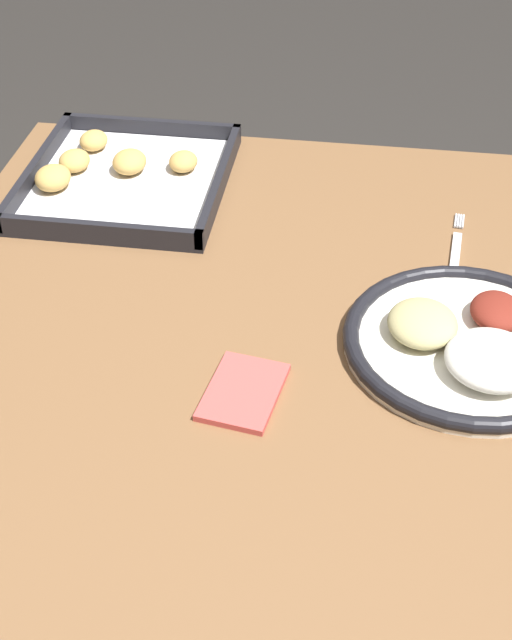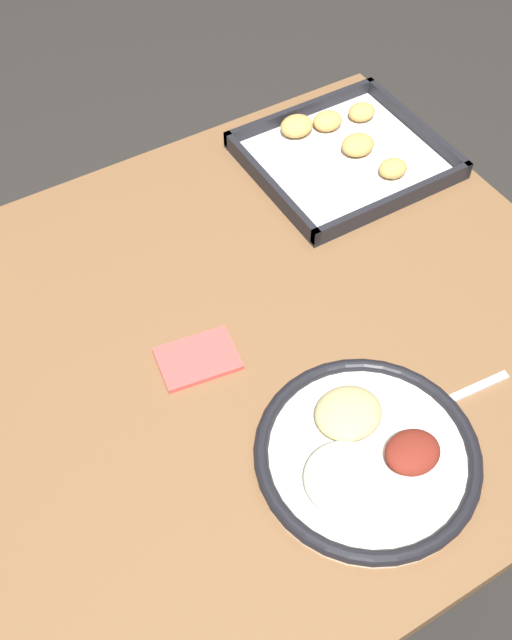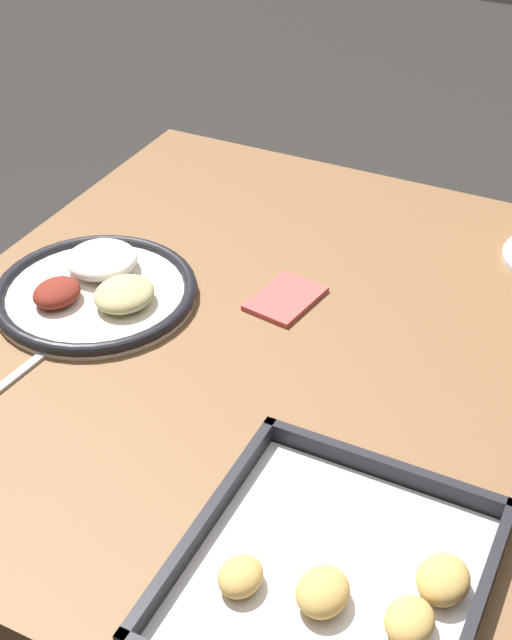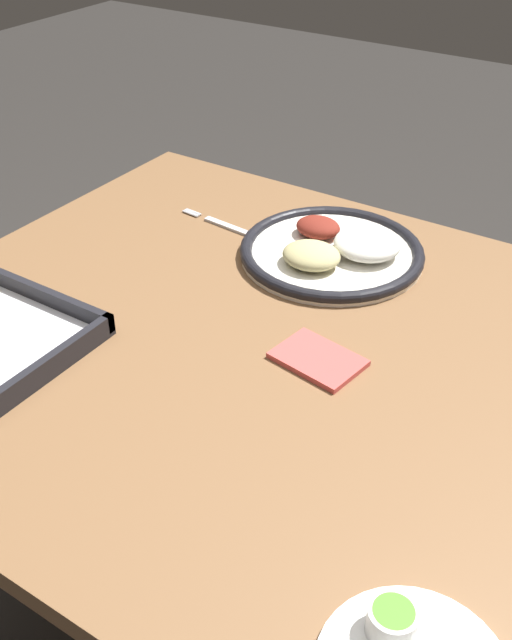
% 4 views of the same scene
% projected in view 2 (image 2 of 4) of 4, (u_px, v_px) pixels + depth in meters
% --- Properties ---
extents(ground_plane, '(8.00, 8.00, 0.00)m').
position_uv_depth(ground_plane, '(253.00, 525.00, 1.67)').
color(ground_plane, '#282623').
extents(dining_table, '(1.06, 0.91, 0.71)m').
position_uv_depth(dining_table, '(252.00, 374.00, 1.19)').
color(dining_table, brown).
rests_on(dining_table, ground_plane).
extents(dinner_plate, '(0.30, 0.30, 0.05)m').
position_uv_depth(dinner_plate, '(365.00, 454.00, 0.97)').
color(dinner_plate, white).
rests_on(dinner_plate, dining_table).
extents(fork, '(0.21, 0.03, 0.00)m').
position_uv_depth(fork, '(469.00, 391.00, 1.05)').
color(fork, silver).
rests_on(fork, dining_table).
extents(baking_tray, '(0.33, 0.30, 0.04)m').
position_uv_depth(baking_tray, '(344.00, 151.00, 1.35)').
color(baking_tray, black).
rests_on(baking_tray, dining_table).
extents(napkin, '(0.12, 0.10, 0.01)m').
position_uv_depth(napkin, '(197.00, 357.00, 1.08)').
color(napkin, '#CC4C47').
rests_on(napkin, dining_table).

